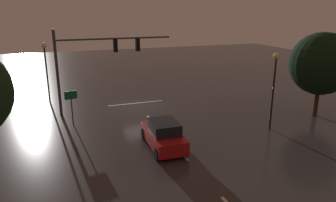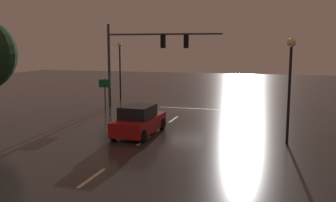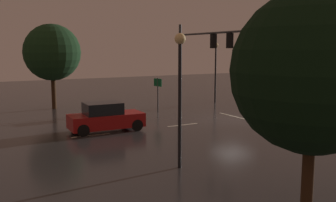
# 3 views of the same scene
# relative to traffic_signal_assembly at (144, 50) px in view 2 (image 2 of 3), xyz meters

# --- Properties ---
(ground_plane) EXTENTS (80.00, 80.00, 0.00)m
(ground_plane) POSITION_rel_traffic_signal_assembly_xyz_m (-3.40, -0.39, -4.65)
(ground_plane) COLOR #2D2B2B
(traffic_signal_assembly) EXTENTS (9.28, 0.47, 6.74)m
(traffic_signal_assembly) POSITION_rel_traffic_signal_assembly_xyz_m (0.00, 0.00, 0.00)
(traffic_signal_assembly) COLOR #383A3D
(traffic_signal_assembly) RESTS_ON ground_plane
(lane_dash_far) EXTENTS (0.16, 2.20, 0.01)m
(lane_dash_far) POSITION_rel_traffic_signal_assembly_xyz_m (-3.40, 3.61, -4.64)
(lane_dash_far) COLOR beige
(lane_dash_far) RESTS_ON ground_plane
(lane_dash_mid) EXTENTS (0.16, 2.20, 0.01)m
(lane_dash_mid) POSITION_rel_traffic_signal_assembly_xyz_m (-3.40, 9.61, -4.64)
(lane_dash_mid) COLOR beige
(lane_dash_mid) RESTS_ON ground_plane
(lane_dash_near) EXTENTS (0.16, 2.20, 0.01)m
(lane_dash_near) POSITION_rel_traffic_signal_assembly_xyz_m (-3.40, 15.61, -4.64)
(lane_dash_near) COLOR beige
(lane_dash_near) RESTS_ON ground_plane
(stop_bar) EXTENTS (5.00, 0.16, 0.01)m
(stop_bar) POSITION_rel_traffic_signal_assembly_xyz_m (-3.40, -1.19, -4.64)
(stop_bar) COLOR beige
(stop_bar) RESTS_ON ground_plane
(car_approaching) EXTENTS (2.02, 4.42, 1.70)m
(car_approaching) POSITION_rel_traffic_signal_assembly_xyz_m (-2.69, 8.48, -3.85)
(car_approaching) COLOR maroon
(car_approaching) RESTS_ON ground_plane
(street_lamp_left_kerb) EXTENTS (0.44, 0.44, 5.41)m
(street_lamp_left_kerb) POSITION_rel_traffic_signal_assembly_xyz_m (-10.75, 8.21, -0.90)
(street_lamp_left_kerb) COLOR black
(street_lamp_left_kerb) RESTS_ON ground_plane
(street_lamp_right_kerb) EXTENTS (0.44, 0.44, 5.34)m
(street_lamp_right_kerb) POSITION_rel_traffic_signal_assembly_xyz_m (3.85, -4.18, -0.94)
(street_lamp_right_kerb) COLOR black
(street_lamp_right_kerb) RESTS_ON ground_plane
(route_sign) EXTENTS (0.89, 0.23, 2.57)m
(route_sign) POSITION_rel_traffic_signal_assembly_xyz_m (2.26, 2.45, -2.80)
(route_sign) COLOR #383A3D
(route_sign) RESTS_ON ground_plane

